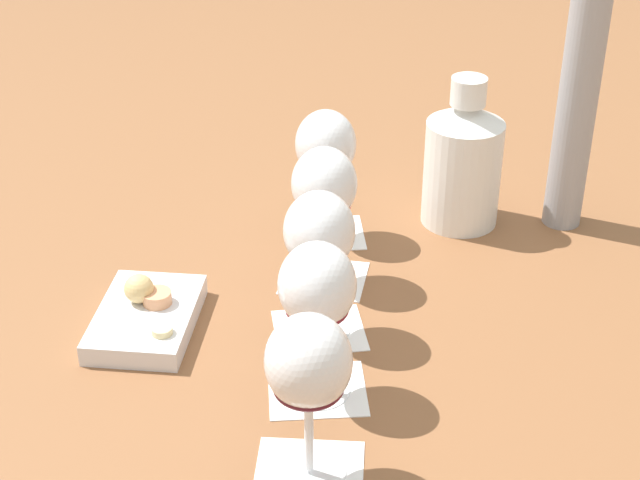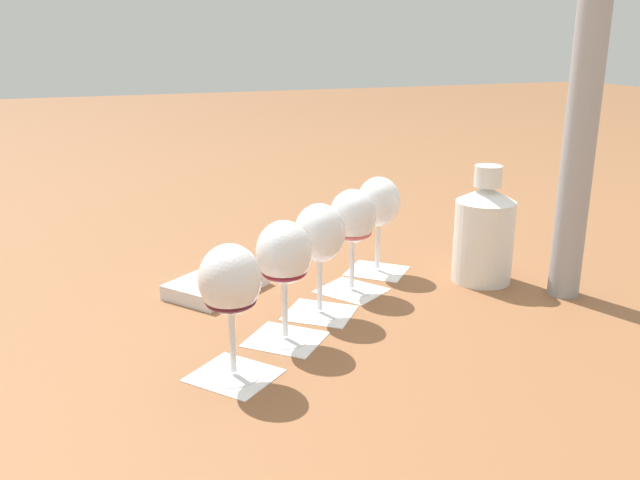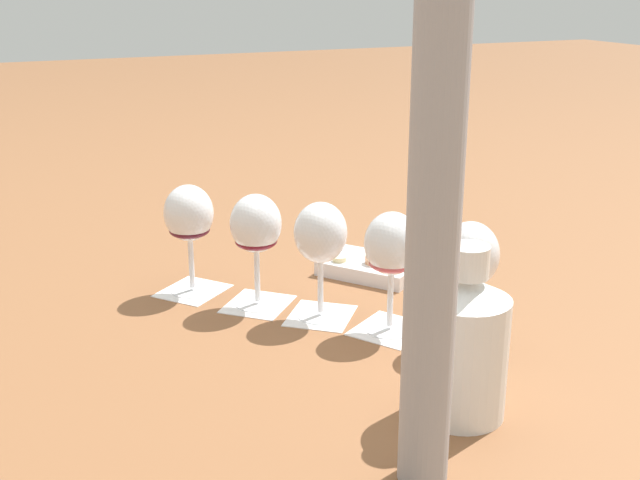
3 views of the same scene
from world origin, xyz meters
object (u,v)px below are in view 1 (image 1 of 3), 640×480
at_px(wine_glass_1, 324,191).
at_px(wine_glass_4, 308,370).
at_px(snack_dish, 146,315).
at_px(wine_glass_3, 317,293).
at_px(ceramic_vase, 463,161).
at_px(wine_glass_0, 326,151).
at_px(wine_glass_2, 321,238).

xyz_separation_m(wine_glass_1, wine_glass_4, (0.22, -0.26, -0.00)).
bearing_deg(wine_glass_4, snack_dish, 171.21).
distance_m(wine_glass_3, wine_glass_4, 0.12).
bearing_deg(wine_glass_1, ceramic_vase, 81.60).
bearing_deg(wine_glass_1, wine_glass_0, 131.60).
distance_m(wine_glass_1, wine_glass_3, 0.22).
height_order(wine_glass_2, wine_glass_4, same).
height_order(wine_glass_0, wine_glass_1, same).
distance_m(wine_glass_2, wine_glass_4, 0.23).
relative_size(wine_glass_0, wine_glass_4, 1.00).
height_order(wine_glass_2, snack_dish, wine_glass_2).
bearing_deg(wine_glass_1, wine_glass_4, -49.78).
distance_m(wine_glass_2, wine_glass_3, 0.11).
bearing_deg(wine_glass_4, wine_glass_1, 130.22).
height_order(wine_glass_0, snack_dish, wine_glass_0).
bearing_deg(wine_glass_4, wine_glass_0, 130.56).
bearing_deg(wine_glass_2, snack_dish, -139.34).
bearing_deg(snack_dish, wine_glass_2, 40.66).
bearing_deg(wine_glass_3, wine_glass_4, -50.64).
bearing_deg(snack_dish, wine_glass_1, 69.30).
distance_m(wine_glass_1, ceramic_vase, 0.24).
bearing_deg(snack_dish, wine_glass_0, 88.63).
height_order(wine_glass_3, snack_dish, wine_glass_3).
height_order(wine_glass_1, ceramic_vase, ceramic_vase).
distance_m(wine_glass_3, ceramic_vase, 0.41).
height_order(wine_glass_0, wine_glass_2, same).
bearing_deg(ceramic_vase, snack_dish, -104.43).
bearing_deg(wine_glass_3, wine_glass_1, 130.71).
distance_m(wine_glass_2, ceramic_vase, 0.32).
bearing_deg(snack_dish, wine_glass_4, -8.79).
bearing_deg(wine_glass_4, ceramic_vase, 110.53).
height_order(wine_glass_2, ceramic_vase, ceramic_vase).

